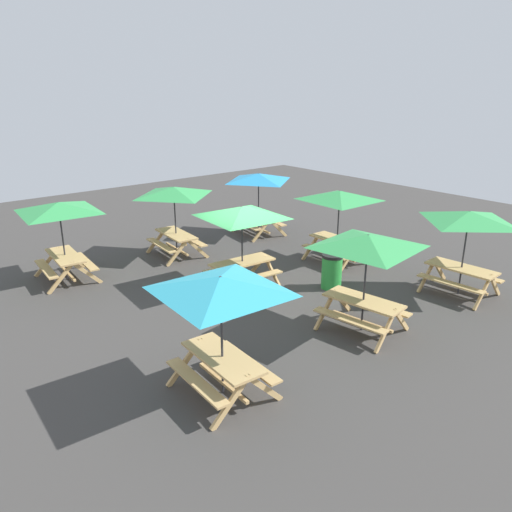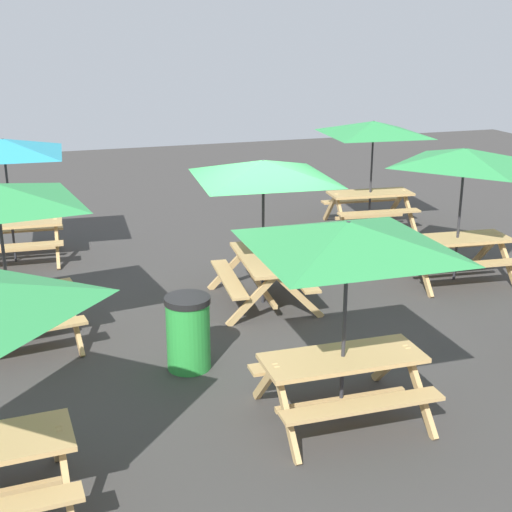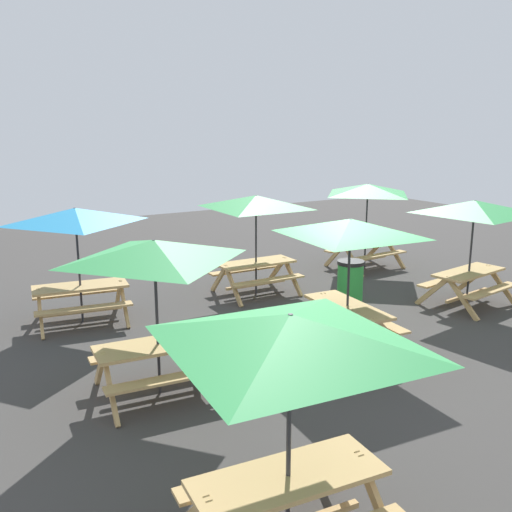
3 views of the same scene
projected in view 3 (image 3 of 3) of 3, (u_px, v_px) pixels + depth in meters
The scene contains 9 objects.
ground_plane at pixel (350, 340), 10.44m from camera, with size 31.67×31.67×0.00m, color #3D3A38.
picnic_table_0 at pixel (368, 195), 15.27m from camera, with size 2.10×2.10×2.34m.
picnic_table_1 at pixel (76, 224), 10.94m from camera, with size 2.27×2.27×2.34m.
picnic_table_2 at pixel (256, 209), 12.84m from camera, with size 2.83×2.83×2.34m.
picnic_table_3 at pixel (155, 262), 7.95m from camera, with size 2.17×2.17×2.34m.
picnic_table_4 at pixel (350, 237), 9.70m from camera, with size 2.82×2.82×2.34m.
picnic_table_5 at pixel (474, 215), 12.02m from camera, with size 2.80×2.80×2.34m.
picnic_table_7 at pixel (290, 348), 4.88m from camera, with size 2.82×2.82×2.34m.
trash_bin_green at pixel (350, 282), 12.41m from camera, with size 0.59×0.59×0.98m.
Camera 3 is at (6.52, 7.53, 3.87)m, focal length 40.00 mm.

